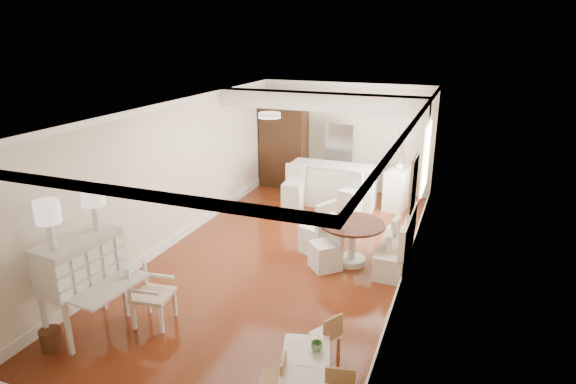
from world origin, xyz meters
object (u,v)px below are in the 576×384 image
Objects in this scene: kids_table at (305,375)px; pantry_cabinet at (284,144)px; bar_stool_left at (293,189)px; fridge at (353,160)px; gustavian_armchair at (153,294)px; kids_chair_a at (273,378)px; wicker_basket at (51,339)px; sideboard at (399,188)px; slip_chair_near at (326,243)px; secretary_bureau at (84,285)px; bar_stool_right at (350,195)px; breakfast_counter at (333,185)px; dining_table at (352,243)px; slip_chair_far at (317,226)px; kids_chair_b at (325,334)px.

pantry_cabinet reaches higher than kids_table.
fridge reaches higher than bar_stool_left.
gustavian_armchair is 2.35m from kids_chair_a.
fridge reaches higher than wicker_basket.
fridge is (1.90, -0.03, -0.25)m from pantry_cabinet.
sideboard is at bearing 165.46° from kids_chair_a.
fridge is at bearing 143.98° from slip_chair_near.
wicker_basket is at bearing -104.92° from sideboard.
fridge is (-0.57, 4.25, 0.42)m from slip_chair_near.
secretary_bureau is at bearing -104.93° from bar_stool_left.
kids_table is 0.88× the size of bar_stool_right.
breakfast_counter is 1.07m from bar_stool_left.
dining_table is 3.30m from sideboard.
wicker_basket is 0.29× the size of slip_chair_near.
kids_table is at bearing 120.76° from kids_chair_a.
fridge reaches higher than dining_table.
slip_chair_far is at bearing -77.18° from bar_stool_right.
gustavian_armchair reaches higher than dining_table.
sideboard reaches higher than wicker_basket.
gustavian_armchair is at bearing -90.75° from bar_stool_right.
bar_stool_left reaches higher than dining_table.
kids_chair_b is at bearing 18.53° from wicker_basket.
kids_table is 8.04m from pantry_cabinet.
secretary_bureau is 0.62× the size of pantry_cabinet.
kids_chair_a is 0.60× the size of sideboard.
slip_chair_far is at bearing 105.83° from kids_table.
wicker_basket is at bearing -96.01° from bar_stool_right.
kids_chair_b is 2.72m from dining_table.
bar_stool_left is 1.06× the size of bar_stool_right.
sideboard is at bearing 89.63° from kids_table.
bar_stool_left is 2.07m from fridge.
bar_stool_left is (-1.54, 2.45, 0.07)m from slip_chair_near.
secretary_bureau is 1.34× the size of slip_chair_far.
secretary_bureau reaches higher than wicker_basket.
pantry_cabinet is at bearing 179.68° from sideboard.
gustavian_armchair is 0.46× the size of breakfast_counter.
gustavian_armchair is 0.82× the size of dining_table.
wicker_basket is 8.09m from fridge.
dining_table is (2.95, 3.35, -0.32)m from secretary_bureau.
slip_chair_far is (-0.73, 3.91, 0.23)m from kids_chair_a.
gustavian_armchair reaches higher than kids_chair_a.
gustavian_armchair is 1.58× the size of kids_chair_a.
slip_chair_near is at bearing -90.20° from sideboard.
secretary_bureau is at bearing -105.39° from sideboard.
wicker_basket is at bearing -81.89° from slip_chair_near.
wicker_basket is 6.60m from bar_stool_right.
wicker_basket is 6.09m from bar_stool_left.
sideboard is at bearing 68.68° from secretary_bureau.
breakfast_counter is 1.14× the size of fridge.
gustavian_armchair is at bearing 37.51° from secretary_bureau.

